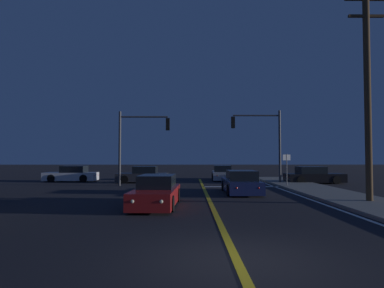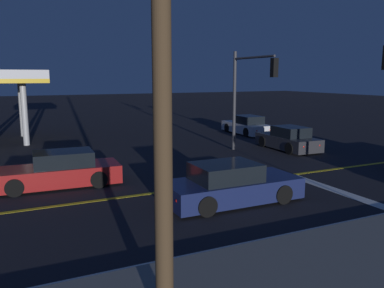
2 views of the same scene
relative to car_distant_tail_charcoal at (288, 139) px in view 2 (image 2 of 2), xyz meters
The scene contains 9 objects.
lane_line_center 12.31m from the car_distant_tail_charcoal, 67.02° to the right, with size 0.20×30.91×0.01m, color gold.
lane_line_edge_right 15.03m from the car_distant_tail_charcoal, 48.90° to the right, with size 0.16×30.91×0.01m, color white.
stop_bar 8.36m from the car_distant_tail_charcoal, 26.54° to the right, with size 5.32×0.50×0.01m, color white.
car_distant_tail_charcoal is the anchor object (origin of this frame).
car_lead_oncoming_navy 10.46m from the car_distant_tail_charcoal, 49.10° to the right, with size 1.96×4.60×1.34m.
car_mid_block_red 13.06m from the car_distant_tail_charcoal, 79.49° to the right, with size 1.98×4.77×1.34m.
car_parked_curb_white 6.44m from the car_distant_tail_charcoal, 168.26° to the left, with size 4.44×1.88×1.34m.
traffic_signal_far_left 4.18m from the car_distant_tail_charcoal, 89.12° to the right, with size 3.78×0.28×5.49m.
gas_station_canopy 18.00m from the car_distant_tail_charcoal, 124.35° to the right, with size 7.45×5.00×4.50m.
Camera 2 is at (12.88, 5.96, 4.13)m, focal length 36.79 mm.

